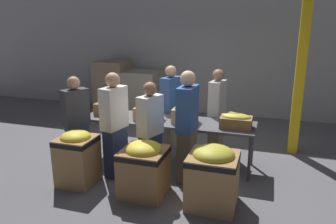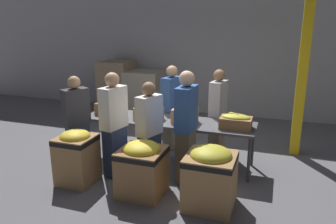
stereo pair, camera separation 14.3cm
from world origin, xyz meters
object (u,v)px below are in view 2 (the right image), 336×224
object	(u,v)px
volunteer_4	(218,113)
volunteer_5	(114,125)
banana_box_2	(185,114)
donation_bin_1	(142,167)
volunteer_2	(186,128)
pallet_stack_0	(117,87)
banana_box_1	(149,111)
sorting_table	(167,123)
banana_box_0	(110,107)
donation_bin_0	(77,155)
support_pillar	(305,46)
volunteer_0	(172,108)
pallet_stack_1	(145,93)
banana_box_3	(236,121)
volunteer_1	(149,132)
donation_bin_2	(210,175)
volunteer_3	(77,123)

from	to	relation	value
volunteer_4	volunteer_5	xyz separation A→B (m)	(-1.37, -1.42, 0.04)
banana_box_2	donation_bin_1	size ratio (longest dim) A/B	0.50
volunteer_2	donation_bin_1	world-z (taller)	volunteer_2
volunteer_4	pallet_stack_0	distance (m)	3.83
banana_box_1	volunteer_5	world-z (taller)	volunteer_5
sorting_table	banana_box_0	bearing A→B (deg)	178.68
donation_bin_0	donation_bin_1	bearing A→B (deg)	0.00
donation_bin_1	volunteer_5	bearing A→B (deg)	146.09
banana_box_2	support_pillar	xyz separation A→B (m)	(1.82, 1.20, 1.08)
volunteer_5	donation_bin_1	xyz separation A→B (m)	(0.66, -0.45, -0.41)
volunteer_0	pallet_stack_1	distance (m)	2.61
sorting_table	volunteer_5	size ratio (longest dim) A/B	1.79
volunteer_5	donation_bin_1	world-z (taller)	volunteer_5
donation_bin_1	sorting_table	bearing A→B (deg)	91.57
support_pillar	pallet_stack_0	xyz separation A→B (m)	(-4.59, 1.65, -1.31)
donation_bin_0	pallet_stack_0	world-z (taller)	pallet_stack_0
banana_box_3	volunteer_1	distance (m)	1.38
banana_box_0	support_pillar	bearing A→B (deg)	19.05
volunteer_0	donation_bin_0	distance (m)	2.09
banana_box_0	banana_box_1	distance (m)	0.81
volunteer_5	donation_bin_0	bearing A→B (deg)	148.23
donation_bin_0	pallet_stack_0	distance (m)	4.23
sorting_table	banana_box_0	xyz separation A→B (m)	(-1.12, 0.03, 0.19)
banana_box_0	donation_bin_0	size ratio (longest dim) A/B	0.57
banana_box_2	donation_bin_1	bearing A→B (deg)	-104.36
volunteer_0	banana_box_1	bearing A→B (deg)	2.51
banana_box_0	donation_bin_2	xyz separation A→B (m)	(2.14, -1.21, -0.46)
volunteer_2	donation_bin_1	size ratio (longest dim) A/B	2.16
volunteer_0	pallet_stack_0	distance (m)	3.15
volunteer_1	pallet_stack_0	world-z (taller)	volunteer_1
sorting_table	volunteer_1	world-z (taller)	volunteer_1
volunteer_0	support_pillar	bearing A→B (deg)	118.36
banana_box_0	volunteer_5	size ratio (longest dim) A/B	0.29
volunteer_0	support_pillar	xyz separation A→B (m)	(2.28, 0.50, 1.19)
banana_box_1	volunteer_2	world-z (taller)	volunteer_2
banana_box_3	pallet_stack_1	bearing A→B (deg)	134.07
volunteer_0	pallet_stack_0	size ratio (longest dim) A/B	1.17
banana_box_1	volunteer_3	xyz separation A→B (m)	(-1.06, -0.57, -0.14)
pallet_stack_0	pallet_stack_1	bearing A→B (deg)	0.29
volunteer_4	donation_bin_0	world-z (taller)	volunteer_4
banana_box_2	support_pillar	distance (m)	2.43
banana_box_0	donation_bin_0	world-z (taller)	banana_box_0
sorting_table	donation_bin_2	distance (m)	1.58
banana_box_3	pallet_stack_0	distance (m)	4.62
volunteer_2	donation_bin_1	xyz separation A→B (m)	(-0.47, -0.62, -0.44)
sorting_table	donation_bin_0	size ratio (longest dim) A/B	3.54
banana_box_3	volunteer_1	world-z (taller)	volunteer_1
volunteer_3	pallet_stack_0	bearing A→B (deg)	46.31
volunteer_3	support_pillar	world-z (taller)	support_pillar
volunteer_0	sorting_table	bearing A→B (deg)	28.09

